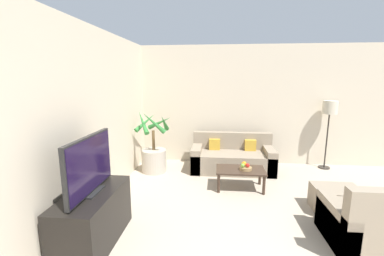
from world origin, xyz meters
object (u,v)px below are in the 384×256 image
object	(u,v)px
potted_palm	(154,154)
apple_red	(248,165)
fruit_bowl	(246,168)
orange_fruit	(244,164)
apple_green	(243,165)
ottoman	(336,200)
coffee_table	(240,172)
tv_console	(94,218)
sofa_loveseat	(232,158)
floor_lamp	(330,112)
television	(90,165)
armchair	(369,226)

from	to	relation	value
potted_palm	apple_red	world-z (taller)	potted_palm
fruit_bowl	orange_fruit	distance (m)	0.09
apple_green	ottoman	distance (m)	1.50
coffee_table	apple_green	world-z (taller)	apple_green
tv_console	sofa_loveseat	bearing A→B (deg)	56.31
floor_lamp	apple_green	distance (m)	2.47
television	fruit_bowl	xyz separation A→B (m)	(1.97, 1.72, -0.59)
television	apple_red	bearing A→B (deg)	40.58
floor_lamp	armchair	xyz separation A→B (m)	(-0.60, -2.79, -0.99)
television	fruit_bowl	size ratio (longest dim) A/B	4.62
apple_red	television	bearing A→B (deg)	-139.42
tv_console	television	distance (m)	0.66
coffee_table	apple_red	xyz separation A→B (m)	(0.12, -0.03, 0.14)
fruit_bowl	floor_lamp	bearing A→B (deg)	34.77
sofa_loveseat	fruit_bowl	bearing A→B (deg)	-79.63
fruit_bowl	ottoman	bearing A→B (deg)	-27.22
orange_fruit	apple_red	bearing A→B (deg)	-49.13
fruit_bowl	apple_red	xyz separation A→B (m)	(0.03, -0.01, 0.06)
potted_palm	orange_fruit	size ratio (longest dim) A/B	15.95
tv_console	floor_lamp	xyz separation A→B (m)	(3.84, 3.02, 0.94)
potted_palm	ottoman	distance (m)	3.41
tv_console	apple_red	size ratio (longest dim) A/B	16.24
fruit_bowl	orange_fruit	size ratio (longest dim) A/B	2.59
apple_red	apple_green	bearing A→B (deg)	-170.29
armchair	apple_green	bearing A→B (deg)	132.03
coffee_table	armchair	xyz separation A→B (m)	(1.35, -1.51, -0.04)
floor_lamp	potted_palm	bearing A→B (deg)	-171.13
tv_console	apple_red	world-z (taller)	tv_console
apple_red	ottoman	xyz separation A→B (m)	(1.24, -0.65, -0.27)
tv_console	apple_green	world-z (taller)	tv_console
sofa_loveseat	orange_fruit	world-z (taller)	sofa_loveseat
armchair	ottoman	xyz separation A→B (m)	(0.01, 0.83, -0.09)
ottoman	tv_console	bearing A→B (deg)	-161.82
apple_red	armchair	xyz separation A→B (m)	(1.23, -1.48, -0.18)
sofa_loveseat	coffee_table	distance (m)	0.95
tv_console	potted_palm	bearing A→B (deg)	86.93
television	orange_fruit	size ratio (longest dim) A/B	11.96
television	apple_green	bearing A→B (deg)	41.60
tv_console	coffee_table	distance (m)	2.57
television	fruit_bowl	world-z (taller)	television
tv_console	floor_lamp	world-z (taller)	floor_lamp
tv_console	potted_palm	world-z (taller)	potted_palm
apple_green	orange_fruit	world-z (taller)	orange_fruit
apple_red	armchair	distance (m)	1.94
television	sofa_loveseat	distance (m)	3.31
television	coffee_table	size ratio (longest dim) A/B	1.16
ottoman	orange_fruit	bearing A→B (deg)	151.26
sofa_loveseat	orange_fruit	xyz separation A→B (m)	(0.15, -0.91, 0.19)
ottoman	apple_green	bearing A→B (deg)	154.58
coffee_table	ottoman	size ratio (longest dim) A/B	1.30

